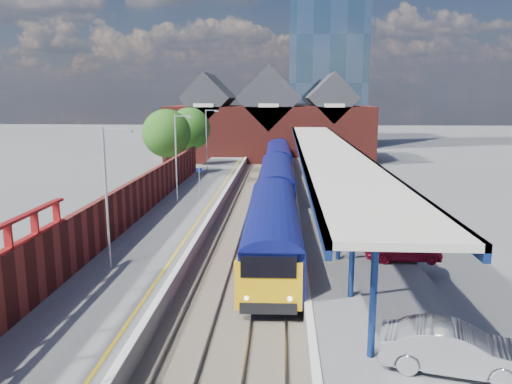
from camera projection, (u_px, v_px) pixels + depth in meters
ground at (261, 195)px, 48.27m from camera, size 240.00×240.00×0.00m
ballast_bed at (256, 220)px, 38.46m from camera, size 6.00×76.00×0.06m
rails at (256, 219)px, 38.44m from camera, size 4.51×76.00×0.14m
left_platform at (185, 213)px, 38.66m from camera, size 5.00×76.00×1.00m
right_platform at (334, 215)px, 38.05m from camera, size 6.00×76.00×1.00m
coping_left at (215, 207)px, 38.44m from camera, size 0.30×76.00×0.05m
coping_right at (297, 208)px, 38.10m from camera, size 0.30×76.00×0.05m
yellow_line at (207, 207)px, 38.47m from camera, size 0.14×76.00×0.01m
train at (278, 167)px, 52.65m from camera, size 3.07×65.94×3.45m
canopy at (327, 150)px, 39.09m from camera, size 4.50×52.00×4.48m
lamp_post_b at (109, 189)px, 24.13m from camera, size 1.48×0.18×7.00m
lamp_post_c at (178, 153)px, 39.82m from camera, size 1.48×0.18×7.00m
lamp_post_d at (208, 137)px, 55.51m from camera, size 1.48×0.18×7.00m
platform_sign at (199, 177)px, 42.14m from camera, size 0.55×0.08×2.50m
brick_wall at (125, 206)px, 32.09m from camera, size 0.35×50.00×3.86m
station_building at (270, 123)px, 74.69m from camera, size 30.00×12.12×13.78m
glass_tower at (327, 37)px, 92.95m from camera, size 14.20×14.20×40.30m
tree_near at (168, 135)px, 53.60m from camera, size 5.20×5.20×8.10m
tree_far at (191, 130)px, 61.39m from camera, size 5.20×5.20×8.10m
parked_car_red at (403, 248)px, 25.92m from camera, size 3.93×1.60×1.34m
parked_car_silver at (454, 349)px, 15.43m from camera, size 4.74×2.60×1.48m
parked_car_dark at (368, 212)px, 34.13m from camera, size 4.57×3.06×1.23m
parked_car_blue at (365, 201)px, 37.75m from camera, size 4.42×2.15×1.21m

